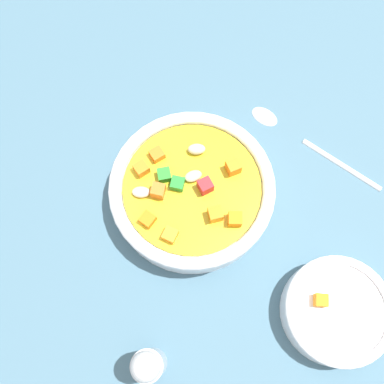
# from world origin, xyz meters

# --- Properties ---
(ground_plane) EXTENTS (1.40, 1.40, 0.02)m
(ground_plane) POSITION_xyz_m (0.00, 0.00, -0.01)
(ground_plane) COLOR #42667A
(soup_bowl_main) EXTENTS (0.20, 0.20, 0.06)m
(soup_bowl_main) POSITION_xyz_m (0.00, 0.00, 0.03)
(soup_bowl_main) COLOR white
(soup_bowl_main) RESTS_ON ground_plane
(spoon) EXTENTS (0.18, 0.11, 0.01)m
(spoon) POSITION_xyz_m (-0.13, -0.10, 0.00)
(spoon) COLOR silver
(spoon) RESTS_ON ground_plane
(side_bowl_small) EXTENTS (0.12, 0.12, 0.05)m
(side_bowl_small) POSITION_xyz_m (-0.18, 0.12, 0.02)
(side_bowl_small) COLOR white
(side_bowl_small) RESTS_ON ground_plane
(pepper_shaker) EXTENTS (0.03, 0.03, 0.10)m
(pepper_shaker) POSITION_xyz_m (0.02, 0.20, 0.05)
(pepper_shaker) COLOR silver
(pepper_shaker) RESTS_ON ground_plane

